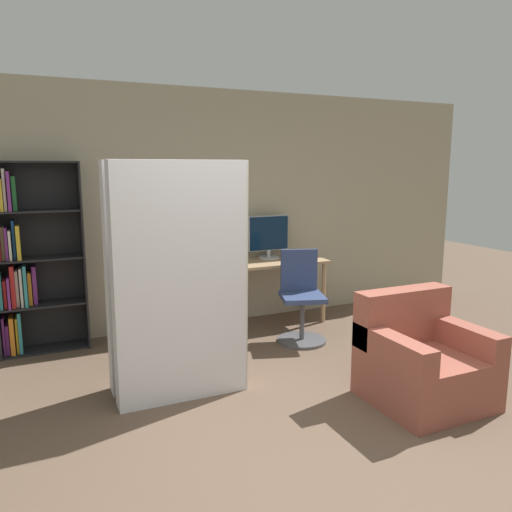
# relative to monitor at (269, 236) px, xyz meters

# --- Properties ---
(ground_plane) EXTENTS (16.00, 16.00, 0.00)m
(ground_plane) POSITION_rel_monitor_xyz_m (-1.06, -3.09, -1.02)
(ground_plane) COLOR brown
(wall_back) EXTENTS (8.00, 0.06, 2.70)m
(wall_back) POSITION_rel_monitor_xyz_m (-1.06, 0.17, 0.33)
(wall_back) COLOR tan
(wall_back) RESTS_ON ground
(desk) EXTENTS (1.16, 0.59, 0.75)m
(desk) POSITION_rel_monitor_xyz_m (0.02, -0.15, -0.38)
(desk) COLOR tan
(desk) RESTS_ON ground
(monitor) EXTENTS (0.52, 0.25, 0.51)m
(monitor) POSITION_rel_monitor_xyz_m (0.00, 0.00, 0.00)
(monitor) COLOR #B7B7BC
(monitor) RESTS_ON desk
(office_chair) EXTENTS (0.55, 0.55, 0.96)m
(office_chair) POSITION_rel_monitor_xyz_m (-0.02, -0.84, -0.62)
(office_chair) COLOR #4C4C51
(office_chair) RESTS_ON ground
(bookshelf) EXTENTS (0.83, 0.32, 1.89)m
(bookshelf) POSITION_rel_monitor_xyz_m (-2.63, 0.02, -0.10)
(bookshelf) COLOR black
(bookshelf) RESTS_ON ground
(mattress_near) EXTENTS (1.04, 0.23, 1.89)m
(mattress_near) POSITION_rel_monitor_xyz_m (-1.54, -1.64, -0.07)
(mattress_near) COLOR silver
(mattress_near) RESTS_ON ground
(mattress_far) EXTENTS (1.04, 0.22, 1.89)m
(mattress_far) POSITION_rel_monitor_xyz_m (-1.54, -1.32, -0.08)
(mattress_far) COLOR silver
(mattress_far) RESTS_ON ground
(armchair) EXTENTS (0.85, 0.80, 0.85)m
(armchair) POSITION_rel_monitor_xyz_m (0.17, -2.44, -0.70)
(armchair) COLOR #934C3D
(armchair) RESTS_ON ground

